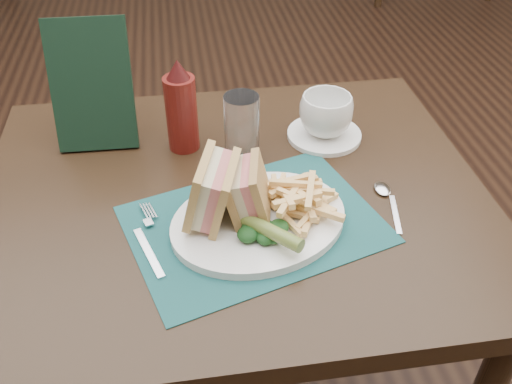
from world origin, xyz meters
TOP-DOWN VIEW (x-y plane):
  - floor at (0.00, 0.00)m, footprint 7.00×7.00m
  - table_main at (0.00, -0.50)m, footprint 0.90×0.75m
  - placemat at (0.02, -0.60)m, footprint 0.47×0.39m
  - plate at (0.03, -0.60)m, footprint 0.36×0.33m
  - sandwich_half_a at (-0.06, -0.58)m, footprint 0.11×0.13m
  - sandwich_half_b at (-0.01, -0.58)m, footprint 0.09×0.11m
  - kale_garnish at (0.03, -0.65)m, footprint 0.11×0.08m
  - pickle_spear at (0.04, -0.66)m, footprint 0.10×0.10m
  - fries_pile at (0.10, -0.58)m, footprint 0.18×0.20m
  - fork at (-0.15, -0.61)m, footprint 0.09×0.17m
  - spoon at (0.26, -0.58)m, footprint 0.06×0.15m
  - saucer at (0.20, -0.35)m, footprint 0.16×0.16m
  - coffee_cup at (0.20, -0.35)m, footprint 0.15×0.15m
  - drinking_glass at (0.03, -0.39)m, footprint 0.07×0.07m
  - ketchup_bottle at (-0.08, -0.34)m, footprint 0.06×0.06m
  - check_presenter at (-0.24, -0.29)m, footprint 0.16×0.10m

SIDE VIEW (x-z plane):
  - floor at x=0.00m, z-range 0.00..0.00m
  - table_main at x=0.00m, z-range 0.00..0.75m
  - placemat at x=0.02m, z-range 0.75..0.75m
  - spoon at x=0.26m, z-range 0.75..0.76m
  - saucer at x=0.20m, z-range 0.75..0.76m
  - fork at x=-0.15m, z-range 0.75..0.76m
  - plate at x=0.03m, z-range 0.75..0.77m
  - kale_garnish at x=0.03m, z-range 0.77..0.79m
  - pickle_spear at x=0.04m, z-range 0.78..0.80m
  - fries_pile at x=0.10m, z-range 0.77..0.83m
  - coffee_cup at x=0.20m, z-range 0.76..0.84m
  - drinking_glass at x=0.03m, z-range 0.75..0.88m
  - sandwich_half_b at x=-0.01m, z-range 0.77..0.87m
  - sandwich_half_a at x=-0.06m, z-range 0.77..0.88m
  - ketchup_bottle at x=-0.08m, z-range 0.75..0.94m
  - check_presenter at x=-0.24m, z-range 0.75..0.99m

